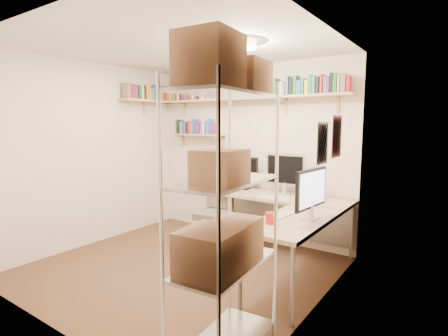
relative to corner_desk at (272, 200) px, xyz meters
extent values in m
plane|color=#45301D|center=(-0.70, -0.94, -0.73)|extent=(3.20, 3.20, 0.00)
cube|color=beige|center=(-0.70, 0.56, 0.52)|extent=(3.20, 0.04, 2.50)
cube|color=beige|center=(-2.30, -0.94, 0.52)|extent=(0.04, 3.00, 2.50)
cube|color=beige|center=(0.90, -0.94, 0.52)|extent=(0.04, 3.00, 2.50)
cube|color=beige|center=(-0.70, -2.44, 0.52)|extent=(3.20, 0.04, 2.50)
cube|color=white|center=(-0.70, -0.94, 1.77)|extent=(3.20, 3.00, 0.04)
cube|color=silver|center=(0.89, -0.39, 0.82)|extent=(0.01, 0.30, 0.42)
cube|color=white|center=(0.89, -0.79, 0.77)|extent=(0.01, 0.28, 0.38)
cylinder|color=#FFEAC6|center=(0.00, -0.74, 1.73)|extent=(0.30, 0.30, 0.06)
cube|color=tan|center=(-0.70, 0.44, 1.29)|extent=(3.05, 0.25, 0.03)
cube|color=tan|center=(-2.17, 0.01, 1.29)|extent=(0.25, 1.00, 0.03)
cube|color=tan|center=(-1.55, 0.46, 0.77)|extent=(0.95, 0.20, 0.02)
cube|color=tan|center=(-1.90, 0.50, 1.22)|extent=(0.03, 0.20, 0.20)
cube|color=tan|center=(-1.00, 0.50, 1.22)|extent=(0.03, 0.20, 0.20)
cube|color=tan|center=(-0.10, 0.50, 1.22)|extent=(0.03, 0.20, 0.20)
cube|color=tan|center=(0.60, 0.50, 1.22)|extent=(0.03, 0.20, 0.20)
cube|color=#226DAF|center=(-2.16, 0.44, 1.39)|extent=(0.03, 0.15, 0.17)
cube|color=#856C61|center=(-2.11, 0.44, 1.41)|extent=(0.04, 0.12, 0.22)
cube|color=yellow|center=(-2.06, 0.44, 1.41)|extent=(0.04, 0.13, 0.22)
cube|color=#856C61|center=(-2.01, 0.44, 1.39)|extent=(0.03, 0.13, 0.18)
cube|color=#856C61|center=(-1.97, 0.44, 1.39)|extent=(0.02, 0.12, 0.17)
cube|color=red|center=(-1.94, 0.44, 1.41)|extent=(0.04, 0.12, 0.22)
cube|color=beige|center=(-1.89, 0.44, 1.40)|extent=(0.04, 0.13, 0.19)
cube|color=black|center=(-1.83, 0.44, 1.39)|extent=(0.04, 0.13, 0.18)
cube|color=red|center=(-1.79, 0.44, 1.39)|extent=(0.04, 0.14, 0.17)
cube|color=teal|center=(-1.74, 0.44, 1.40)|extent=(0.03, 0.12, 0.20)
cube|color=red|center=(-1.68, 0.44, 1.41)|extent=(0.04, 0.11, 0.20)
cube|color=#256F27|center=(-1.63, 0.44, 1.42)|extent=(0.04, 0.11, 0.24)
cube|color=yellow|center=(-1.58, 0.44, 1.40)|extent=(0.04, 0.15, 0.20)
cube|color=#7B2280|center=(-1.53, 0.44, 1.41)|extent=(0.04, 0.14, 0.21)
cube|color=black|center=(-1.48, 0.44, 1.39)|extent=(0.04, 0.14, 0.17)
cube|color=yellow|center=(-1.43, 0.44, 1.41)|extent=(0.04, 0.12, 0.21)
cube|color=beige|center=(-1.38, 0.44, 1.39)|extent=(0.04, 0.12, 0.17)
cube|color=red|center=(-1.33, 0.44, 1.42)|extent=(0.04, 0.12, 0.23)
cube|color=yellow|center=(-1.28, 0.44, 1.41)|extent=(0.04, 0.14, 0.21)
cube|color=#226DAF|center=(-1.23, 0.44, 1.42)|extent=(0.04, 0.11, 0.23)
cube|color=beige|center=(-1.18, 0.44, 1.40)|extent=(0.04, 0.13, 0.19)
cube|color=orange|center=(-1.14, 0.44, 1.42)|extent=(0.03, 0.11, 0.24)
cube|color=beige|center=(-1.09, 0.44, 1.41)|extent=(0.04, 0.12, 0.21)
cube|color=#856C61|center=(-1.06, 0.44, 1.42)|extent=(0.03, 0.13, 0.23)
cube|color=#856C61|center=(-1.02, 0.44, 1.42)|extent=(0.04, 0.14, 0.23)
cube|color=beige|center=(-0.99, 0.44, 1.41)|extent=(0.03, 0.11, 0.22)
cube|color=beige|center=(-0.94, 0.44, 1.40)|extent=(0.04, 0.13, 0.19)
cube|color=#856C61|center=(-0.90, 0.44, 1.41)|extent=(0.02, 0.12, 0.22)
cube|color=#256F27|center=(-0.86, 0.44, 1.42)|extent=(0.02, 0.12, 0.23)
cube|color=#256F27|center=(-0.83, 0.44, 1.41)|extent=(0.04, 0.13, 0.21)
cube|color=#856C61|center=(-0.79, 0.44, 1.39)|extent=(0.03, 0.13, 0.17)
cube|color=#7B2280|center=(-0.74, 0.44, 1.41)|extent=(0.04, 0.14, 0.21)
cube|color=beige|center=(-0.69, 0.44, 1.42)|extent=(0.04, 0.11, 0.23)
cube|color=#226DAF|center=(-0.64, 0.44, 1.42)|extent=(0.03, 0.13, 0.24)
cube|color=#856C61|center=(-0.60, 0.44, 1.39)|extent=(0.03, 0.12, 0.18)
cube|color=#856C61|center=(-0.56, 0.44, 1.40)|extent=(0.04, 0.12, 0.19)
cube|color=beige|center=(-0.52, 0.44, 1.42)|extent=(0.03, 0.14, 0.24)
cube|color=#226DAF|center=(-0.48, 0.44, 1.39)|extent=(0.03, 0.12, 0.18)
cube|color=#856C61|center=(-0.43, 0.44, 1.39)|extent=(0.03, 0.15, 0.18)
cube|color=red|center=(-0.40, 0.44, 1.41)|extent=(0.03, 0.13, 0.22)
cube|color=orange|center=(-0.36, 0.44, 1.40)|extent=(0.03, 0.12, 0.19)
cube|color=#856C61|center=(-0.32, 0.44, 1.42)|extent=(0.04, 0.13, 0.23)
cube|color=red|center=(-0.28, 0.44, 1.40)|extent=(0.03, 0.14, 0.19)
cube|color=#7B2280|center=(-0.24, 0.44, 1.39)|extent=(0.04, 0.13, 0.18)
cube|color=#256F27|center=(-0.19, 0.44, 1.42)|extent=(0.04, 0.13, 0.23)
cube|color=black|center=(-0.14, 0.44, 1.40)|extent=(0.04, 0.13, 0.20)
cube|color=beige|center=(-0.09, 0.44, 1.39)|extent=(0.03, 0.13, 0.18)
cube|color=#856C61|center=(-0.06, 0.44, 1.39)|extent=(0.03, 0.12, 0.17)
cube|color=teal|center=(-0.01, 0.44, 1.43)|extent=(0.04, 0.12, 0.25)
cube|color=black|center=(0.04, 0.44, 1.41)|extent=(0.04, 0.12, 0.21)
cube|color=#256F27|center=(0.09, 0.44, 1.42)|extent=(0.04, 0.12, 0.24)
cube|color=teal|center=(0.13, 0.44, 1.39)|extent=(0.03, 0.11, 0.18)
cube|color=teal|center=(0.17, 0.44, 1.39)|extent=(0.02, 0.14, 0.18)
cube|color=teal|center=(0.20, 0.44, 1.40)|extent=(0.02, 0.13, 0.20)
cube|color=yellow|center=(0.25, 0.44, 1.39)|extent=(0.04, 0.12, 0.17)
cube|color=#256F27|center=(0.30, 0.44, 1.42)|extent=(0.04, 0.12, 0.24)
cube|color=teal|center=(0.35, 0.44, 1.41)|extent=(0.04, 0.15, 0.22)
cube|color=black|center=(0.39, 0.44, 1.41)|extent=(0.04, 0.14, 0.21)
cube|color=red|center=(0.44, 0.44, 1.42)|extent=(0.03, 0.12, 0.23)
cube|color=teal|center=(0.49, 0.44, 1.41)|extent=(0.04, 0.12, 0.21)
cube|color=#7B2280|center=(0.53, 0.44, 1.40)|extent=(0.03, 0.15, 0.20)
cube|color=black|center=(0.56, 0.44, 1.42)|extent=(0.03, 0.12, 0.24)
cube|color=#256F27|center=(0.61, 0.44, 1.42)|extent=(0.04, 0.14, 0.23)
cube|color=beige|center=(0.65, 0.44, 1.41)|extent=(0.02, 0.13, 0.21)
cube|color=#856C61|center=(0.68, 0.44, 1.41)|extent=(0.03, 0.12, 0.21)
cube|color=#856C61|center=(0.72, 0.44, 1.41)|extent=(0.03, 0.12, 0.22)
cube|color=red|center=(0.76, 0.44, 1.40)|extent=(0.04, 0.11, 0.20)
cube|color=#856C61|center=(-2.17, -0.42, 1.42)|extent=(0.14, 0.04, 0.23)
cube|color=red|center=(-2.17, -0.37, 1.41)|extent=(0.14, 0.03, 0.21)
cube|color=#7B2280|center=(-2.17, -0.32, 1.41)|extent=(0.14, 0.04, 0.21)
cube|color=#7B2280|center=(-2.17, -0.28, 1.40)|extent=(0.14, 0.03, 0.19)
cube|color=black|center=(-2.17, -0.24, 1.40)|extent=(0.11, 0.02, 0.20)
cube|color=#256F27|center=(-2.17, -0.20, 1.40)|extent=(0.12, 0.04, 0.20)
cube|color=beige|center=(-2.17, -0.15, 1.41)|extent=(0.13, 0.04, 0.21)
cube|color=black|center=(-2.17, -0.10, 1.41)|extent=(0.12, 0.04, 0.21)
cube|color=orange|center=(-2.17, -0.06, 1.41)|extent=(0.14, 0.04, 0.21)
cube|color=orange|center=(-2.17, -0.02, 1.40)|extent=(0.14, 0.03, 0.20)
cube|color=#856C61|center=(-2.17, 0.02, 1.39)|extent=(0.13, 0.04, 0.18)
cube|color=#226DAF|center=(-2.17, 0.08, 1.41)|extent=(0.12, 0.04, 0.21)
cube|color=#856C61|center=(-2.17, 0.13, 1.39)|extent=(0.13, 0.02, 0.18)
cube|color=#256F27|center=(-2.17, 0.17, 1.43)|extent=(0.13, 0.04, 0.25)
cube|color=red|center=(-2.17, 0.21, 1.43)|extent=(0.14, 0.02, 0.25)
cube|color=orange|center=(-2.17, 0.24, 1.41)|extent=(0.15, 0.03, 0.22)
cube|color=#256F27|center=(-2.17, 0.27, 1.40)|extent=(0.13, 0.02, 0.19)
cube|color=red|center=(-2.17, 0.32, 1.42)|extent=(0.13, 0.04, 0.24)
cube|color=#856C61|center=(-2.17, 0.36, 1.39)|extent=(0.15, 0.03, 0.18)
cube|color=#256F27|center=(-2.17, 0.40, 1.42)|extent=(0.15, 0.02, 0.24)
cube|color=#256F27|center=(-2.17, 0.44, 1.40)|extent=(0.11, 0.03, 0.19)
cube|color=#256F27|center=(-1.96, 0.46, 0.90)|extent=(0.03, 0.12, 0.23)
cube|color=black|center=(-1.92, 0.46, 0.89)|extent=(0.04, 0.15, 0.21)
cube|color=beige|center=(-1.87, 0.46, 0.87)|extent=(0.03, 0.11, 0.18)
cube|color=#226DAF|center=(-1.83, 0.46, 0.88)|extent=(0.04, 0.15, 0.19)
cube|color=#856C61|center=(-1.78, 0.46, 0.87)|extent=(0.03, 0.11, 0.17)
cube|color=black|center=(-1.74, 0.46, 0.87)|extent=(0.04, 0.14, 0.18)
cube|color=red|center=(-1.70, 0.46, 0.88)|extent=(0.03, 0.14, 0.20)
cube|color=#856C61|center=(-1.65, 0.46, 0.88)|extent=(0.04, 0.12, 0.19)
cube|color=#226DAF|center=(-1.60, 0.46, 0.90)|extent=(0.02, 0.14, 0.24)
cube|color=#7B2280|center=(-1.56, 0.46, 0.88)|extent=(0.04, 0.11, 0.19)
cube|color=#7B2280|center=(-1.50, 0.46, 0.87)|extent=(0.04, 0.13, 0.18)
cube|color=#856C61|center=(-1.46, 0.46, 0.88)|extent=(0.03, 0.11, 0.20)
cube|color=beige|center=(-1.41, 0.46, 0.88)|extent=(0.04, 0.11, 0.20)
cube|color=teal|center=(-1.37, 0.46, 0.87)|extent=(0.02, 0.12, 0.18)
cube|color=teal|center=(-1.33, 0.46, 0.88)|extent=(0.03, 0.13, 0.21)
cube|color=#226DAF|center=(-1.30, 0.46, 0.90)|extent=(0.02, 0.13, 0.24)
cube|color=#7B2280|center=(-1.26, 0.46, 0.87)|extent=(0.03, 0.13, 0.17)
cube|color=beige|center=(-0.05, 0.24, -0.01)|extent=(1.90, 0.60, 0.04)
cube|color=beige|center=(0.60, -0.69, -0.01)|extent=(0.60, 1.30, 0.04)
cylinder|color=gray|center=(-0.95, -0.01, -0.38)|extent=(0.04, 0.04, 0.70)
cylinder|color=gray|center=(-0.95, 0.49, -0.38)|extent=(0.04, 0.04, 0.70)
cylinder|color=gray|center=(0.86, 0.49, -0.38)|extent=(0.04, 0.04, 0.70)
cylinder|color=gray|center=(0.35, -1.29, -0.38)|extent=(0.04, 0.04, 0.70)
cylinder|color=gray|center=(0.86, -1.29, -0.38)|extent=(0.04, 0.04, 0.70)
cube|color=gray|center=(-0.05, 0.50, -0.33)|extent=(1.80, 0.02, 0.55)
cube|color=silver|center=(0.00, 0.36, 0.34)|extent=(0.55, 0.03, 0.42)
cube|color=black|center=(0.00, 0.34, 0.34)|extent=(0.50, 0.00, 0.36)
cube|color=black|center=(-0.65, 0.36, 0.30)|extent=(0.44, 0.03, 0.34)
cube|color=black|center=(0.75, -0.64, 0.32)|extent=(0.03, 0.58, 0.38)
cube|color=silver|center=(0.73, -0.64, 0.32)|extent=(0.00, 0.52, 0.33)
cube|color=white|center=(0.00, 0.06, 0.02)|extent=(0.42, 0.13, 0.02)
cube|color=white|center=(0.45, -0.64, 0.02)|extent=(0.13, 0.40, 0.02)
cylinder|color=#A90E11|center=(0.45, 0.24, 0.02)|extent=(0.10, 0.10, 0.02)
cylinder|color=#A90E11|center=(0.45, 0.24, 0.17)|extent=(0.02, 0.02, 0.28)
cone|color=#A90E11|center=(0.45, 0.24, 0.33)|extent=(0.12, 0.12, 0.09)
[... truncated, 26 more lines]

